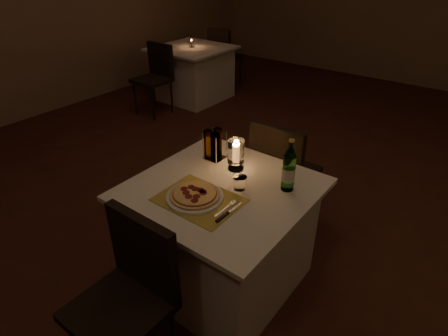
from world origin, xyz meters
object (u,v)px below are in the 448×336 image
Objects in this scene: chair_far at (281,166)px; plate at (195,197)px; water_bottle at (289,170)px; pizza at (195,194)px; main_table at (222,236)px; tumbler at (240,183)px; neighbor_table_left at (193,73)px; chair_near at (131,286)px; hurricane_candle at (236,152)px.

plate is at bearing -93.20° from chair_far.
pizza is at bearing -132.60° from water_bottle.
plate is at bearing 7.11° from pizza.
main_table is 12.22× the size of tumbler.
chair_far is 3.21× the size of pizza.
water_bottle reaches higher than tumbler.
pizza is 3.74m from neighbor_table_left.
water_bottle is (0.36, 0.39, 0.10)m from pizza.
chair_near is 3.21× the size of pizza.
hurricane_candle reaches higher than chair_near.
plate is 1.14× the size of pizza.
chair_far is (-0.00, 0.71, 0.18)m from main_table.
tumbler is at bearing 26.97° from main_table.
plate is at bearing -122.04° from tumbler.
chair_near is 11.00× the size of tumbler.
chair_near is (-0.00, -0.71, 0.18)m from main_table.
main_table is 0.53m from hurricane_candle.
neighbor_table_left is (-2.53, 2.59, 0.00)m from main_table.
pizza is at bearing -48.15° from neighbor_table_left.
water_bottle reaches higher than chair_near.
chair_far is 2.81× the size of plate.
chair_far is 0.92m from pizza.
chair_near reaches higher than tumbler.
chair_far reaches higher than tumbler.
pizza is at bearing -122.06° from tumbler.
neighbor_table_left is (-2.48, 2.77, -0.39)m from pizza.
tumbler is (0.14, 0.23, 0.01)m from pizza.
main_table is 0.42m from plate.
main_table is 0.74m from chair_near.
tumbler is 0.24m from hurricane_candle.
chair_near is 0.57m from plate.
neighbor_table_left is at bearing 134.34° from main_table.
plate is 0.32× the size of neighbor_table_left.
pizza is at bearing -93.21° from chair_far.
water_bottle is at bearing -39.93° from neighbor_table_left.
pizza reaches higher than neighbor_table_left.
neighbor_table_left is at bearing 135.88° from tumbler.
chair_far is (0.00, 1.43, 0.00)m from chair_near.
chair_near is at bearing -96.89° from tumbler.
chair_near and chair_far have the same top height.
main_table is 1.11× the size of chair_near.
water_bottle reaches higher than plate.
water_bottle is at bearing 47.40° from pizza.
chair_near is 1.03m from water_bottle.
chair_far reaches higher than main_table.
chair_far reaches higher than pizza.
hurricane_candle is at bearing 131.20° from tumbler.
tumbler reaches higher than neighbor_table_left.
water_bottle reaches higher than hurricane_candle.
tumbler is at bearing 57.96° from plate.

